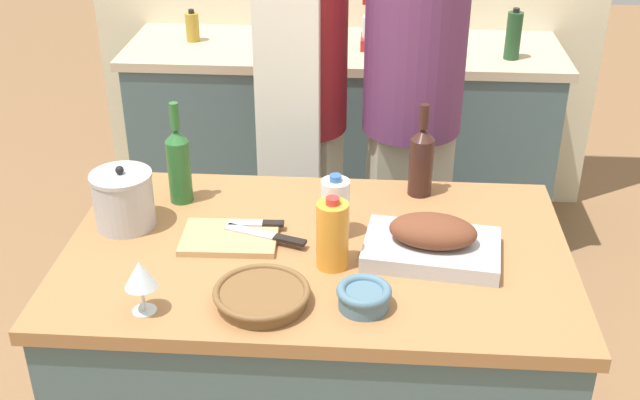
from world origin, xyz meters
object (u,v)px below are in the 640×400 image
cutting_board (230,238)px  milk_jug (335,208)px  wicker_basket (262,295)px  condiment_bottle_tall (513,35)px  stock_pot (124,200)px  wine_glass_left (140,275)px  stand_mixer (382,22)px  knife_chef (268,235)px  wine_bottle_dark (421,160)px  knife_paring (258,223)px  person_cook_guest (413,94)px  condiment_bottle_short (192,27)px  wine_bottle_green (179,163)px  mixing_bowl (364,296)px  roasting_pan (432,242)px  person_cook_aproned (304,95)px  juice_jug (332,235)px

cutting_board → milk_jug: bearing=10.5°
wicker_basket → condiment_bottle_tall: condiment_bottle_tall is taller
stock_pot → wine_glass_left: stock_pot is taller
cutting_board → stand_mixer: (0.41, 1.60, 0.16)m
knife_chef → stock_pot: bearing=171.3°
wine_bottle_dark → wicker_basket: bearing=-123.8°
knife_paring → person_cook_guest: person_cook_guest is taller
stand_mixer → wine_bottle_dark: bearing=-84.5°
condiment_bottle_short → wine_bottle_green: bearing=-79.6°
cutting_board → mixing_bowl: mixing_bowl is taller
milk_jug → condiment_bottle_tall: 1.59m
cutting_board → condiment_bottle_short: bearing=105.2°
cutting_board → wine_bottle_dark: (0.54, 0.32, 0.11)m
mixing_bowl → stand_mixer: 1.89m
milk_jug → wine_bottle_green: bearing=160.3°
roasting_pan → condiment_bottle_tall: size_ratio=1.77×
condiment_bottle_tall → person_cook_aproned: person_cook_aproned is taller
person_cook_aproned → wicker_basket: bearing=-71.6°
stock_pot → condiment_bottle_short: 1.58m
wine_bottle_green → milk_jug: bearing=-19.7°
wicker_basket → knife_chef: wicker_basket is taller
condiment_bottle_short → wicker_basket: bearing=-73.4°
cutting_board → person_cook_guest: bearing=57.8°
cutting_board → milk_jug: milk_jug is taller
juice_jug → wine_bottle_green: size_ratio=0.64×
wicker_basket → condiment_bottle_tall: size_ratio=1.10×
wicker_basket → person_cook_aproned: bearing=90.1°
wicker_basket → person_cook_guest: bearing=70.6°
juice_jug → condiment_bottle_short: size_ratio=1.39×
wine_bottle_green → wine_bottle_dark: (0.72, 0.10, -0.01)m
milk_jug → condiment_bottle_short: (-0.74, 1.59, 0.03)m
wicker_basket → person_cook_aproned: 1.19m
roasting_pan → stand_mixer: (-0.14, 1.64, 0.12)m
stock_pot → condiment_bottle_tall: size_ratio=0.86×
knife_paring → condiment_bottle_short: condiment_bottle_short is taller
wicker_basket → milk_jug: (0.16, 0.34, 0.06)m
wicker_basket → stock_pot: size_ratio=1.27×
knife_paring → condiment_bottle_tall: size_ratio=0.74×
juice_jug → wine_glass_left: (-0.44, -0.24, 0.01)m
juice_jug → condiment_bottle_short: (-0.74, 1.74, 0.03)m
roasting_pan → wicker_basket: size_ratio=1.61×
person_cook_aproned → person_cook_guest: bearing=9.6°
milk_jug → knife_paring: milk_jug is taller
juice_jug → person_cook_guest: 0.97m
juice_jug → wine_glass_left: 0.50m
mixing_bowl → stand_mixer: stand_mixer is taller
mixing_bowl → person_cook_aproned: person_cook_aproned is taller
condiment_bottle_short → person_cook_guest: 1.26m
person_cook_aproned → condiment_bottle_tall: bearing=53.2°
roasting_pan → wine_glass_left: wine_glass_left is taller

